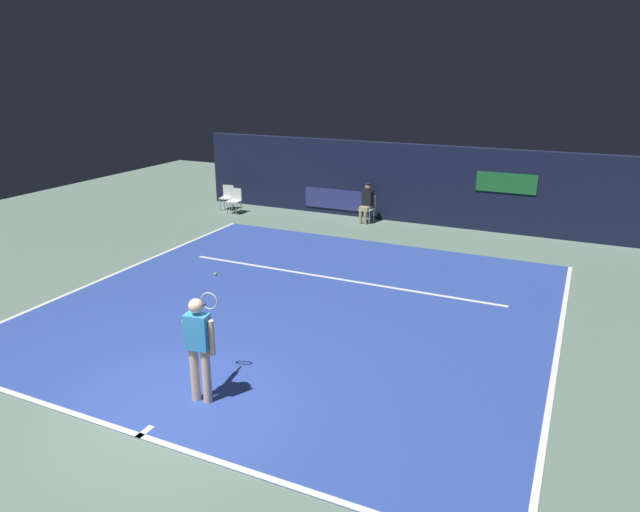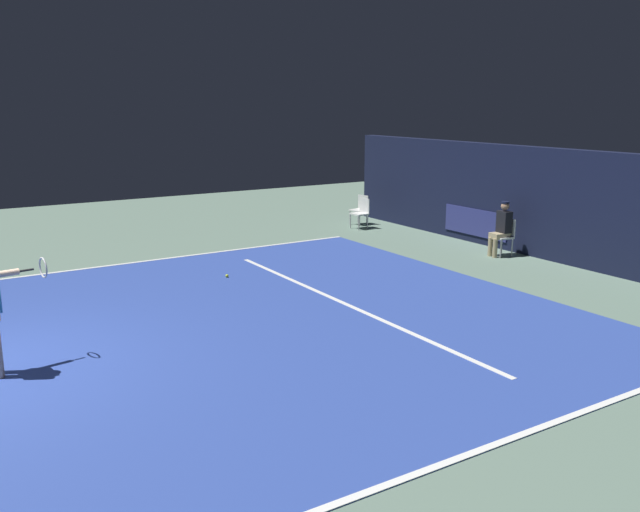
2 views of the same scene
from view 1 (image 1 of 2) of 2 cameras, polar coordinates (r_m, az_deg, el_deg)
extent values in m
plane|color=slate|center=(12.61, -1.71, -4.97)|extent=(31.05, 31.05, 0.00)
cube|color=#2D479E|center=(12.61, -1.71, -4.95)|extent=(10.50, 10.41, 0.01)
cube|color=white|center=(8.88, -17.46, -16.66)|extent=(10.50, 0.10, 0.01)
cube|color=white|center=(11.47, 22.52, -8.88)|extent=(0.10, 10.41, 0.01)
cube|color=white|center=(15.50, -19.16, -1.43)|extent=(0.10, 10.41, 0.01)
cube|color=white|center=(14.14, 1.61, -2.27)|extent=(8.19, 0.10, 0.01)
cube|color=white|center=(8.94, -17.02, -16.36)|extent=(0.10, 0.30, 0.01)
cube|color=#141933|center=(19.39, 8.95, 7.14)|extent=(15.37, 0.30, 2.60)
cube|color=navy|center=(20.29, 1.39, 5.69)|extent=(2.20, 0.04, 0.70)
cube|color=#1E6B2D|center=(18.58, 18.04, 6.93)|extent=(1.80, 0.04, 0.60)
cylinder|color=beige|center=(9.18, -11.21, -11.61)|extent=(0.14, 0.14, 0.92)
cylinder|color=beige|center=(9.26, -12.33, -11.39)|extent=(0.14, 0.14, 0.92)
cube|color=#338CD1|center=(8.88, -12.08, -7.35)|extent=(0.39, 0.27, 0.56)
sphere|color=beige|center=(8.71, -12.27, -4.86)|extent=(0.22, 0.22, 0.22)
cylinder|color=beige|center=(9.08, -12.62, -5.75)|extent=(0.17, 0.51, 0.09)
cylinder|color=beige|center=(8.83, -10.72, -7.97)|extent=(0.09, 0.09, 0.56)
cylinder|color=black|center=(9.32, -11.74, -5.04)|extent=(0.08, 0.30, 0.03)
torus|color=#B2B2B7|center=(9.55, -10.97, -4.41)|extent=(0.30, 0.07, 0.30)
cube|color=white|center=(19.28, 4.68, 4.69)|extent=(0.49, 0.45, 0.04)
cube|color=white|center=(19.40, 4.98, 5.46)|extent=(0.42, 0.08, 0.42)
cylinder|color=#B2B2B7|center=(19.28, 3.93, 4.00)|extent=(0.03, 0.03, 0.46)
cylinder|color=#B2B2B7|center=(19.11, 4.92, 3.84)|extent=(0.03, 0.03, 0.46)
cylinder|color=#B2B2B7|center=(19.57, 4.41, 4.20)|extent=(0.03, 0.03, 0.46)
cylinder|color=#B2B2B7|center=(19.40, 5.39, 4.05)|extent=(0.03, 0.03, 0.46)
cube|color=tan|center=(19.20, 4.57, 4.76)|extent=(0.37, 0.44, 0.14)
cylinder|color=tan|center=(19.16, 4.06, 3.90)|extent=(0.11, 0.11, 0.46)
cylinder|color=tan|center=(19.07, 4.53, 3.83)|extent=(0.11, 0.11, 0.46)
cube|color=black|center=(19.23, 4.76, 5.78)|extent=(0.37, 0.26, 0.52)
sphere|color=tan|center=(19.16, 4.79, 6.89)|extent=(0.20, 0.20, 0.20)
cylinder|color=#141933|center=(19.14, 4.80, 7.15)|extent=(0.19, 0.19, 0.04)
cube|color=white|center=(21.23, -9.29, 5.72)|extent=(0.50, 0.46, 0.04)
cube|color=white|center=(21.36, -9.10, 6.43)|extent=(0.42, 0.10, 0.42)
cylinder|color=#B2B2B7|center=(21.21, -9.91, 5.06)|extent=(0.03, 0.03, 0.44)
cylinder|color=#B2B2B7|center=(21.05, -8.99, 5.01)|extent=(0.03, 0.03, 0.44)
cylinder|color=#B2B2B7|center=(21.51, -9.52, 5.26)|extent=(0.03, 0.03, 0.44)
cylinder|color=#B2B2B7|center=(21.35, -8.61, 5.22)|extent=(0.03, 0.03, 0.44)
cube|color=white|center=(20.64, -8.58, 5.39)|extent=(0.46, 0.43, 0.04)
cube|color=white|center=(20.75, -8.33, 6.13)|extent=(0.42, 0.05, 0.42)
cylinder|color=#B2B2B7|center=(20.64, -9.24, 4.73)|extent=(0.03, 0.03, 0.44)
cylinder|color=#B2B2B7|center=(20.45, -8.33, 4.65)|extent=(0.03, 0.03, 0.44)
cylinder|color=#B2B2B7|center=(20.92, -8.77, 4.94)|extent=(0.03, 0.03, 0.44)
cylinder|color=#B2B2B7|center=(20.74, -7.87, 4.86)|extent=(0.03, 0.03, 0.44)
sphere|color=#CCE033|center=(14.60, -10.36, -1.77)|extent=(0.07, 0.07, 0.07)
camera|label=2|loc=(7.27, 62.61, -2.47)|focal=37.57mm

